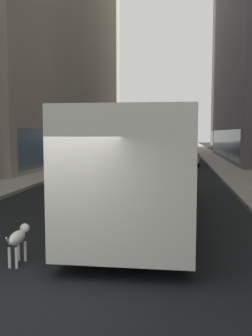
# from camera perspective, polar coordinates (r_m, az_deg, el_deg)

# --- Properties ---
(ground_plane) EXTENTS (120.00, 120.00, 0.00)m
(ground_plane) POSITION_cam_1_polar(r_m,az_deg,el_deg) (40.63, 4.71, 1.72)
(ground_plane) COLOR black
(sidewalk_left) EXTENTS (2.40, 110.00, 0.15)m
(sidewalk_left) POSITION_cam_1_polar(r_m,az_deg,el_deg) (41.32, -3.21, 1.89)
(sidewalk_left) COLOR #ADA89E
(sidewalk_left) RESTS_ON ground
(sidewalk_right) EXTENTS (2.40, 110.00, 0.15)m
(sidewalk_right) POSITION_cam_1_polar(r_m,az_deg,el_deg) (40.72, 12.75, 1.72)
(sidewalk_right) COLOR #9E9991
(sidewalk_right) RESTS_ON ground
(building_left_far) EXTENTS (10.13, 20.42, 38.30)m
(building_left_far) POSITION_cam_1_polar(r_m,az_deg,el_deg) (53.19, -8.68, 23.46)
(building_left_far) COLOR #B2A893
(building_left_far) RESTS_ON ground
(building_right_far) EXTENTS (8.07, 20.12, 41.94)m
(building_right_far) POSITION_cam_1_polar(r_m,az_deg,el_deg) (61.63, 17.89, 22.47)
(building_right_far) COLOR #A0937F
(building_right_far) RESTS_ON ground
(transit_bus) EXTENTS (2.78, 11.53, 3.05)m
(transit_bus) POSITION_cam_1_polar(r_m,az_deg,el_deg) (11.93, 3.14, 1.57)
(transit_bus) COLOR silver
(transit_bus) RESTS_ON ground
(car_red_coupe) EXTENTS (1.85, 4.56, 1.62)m
(car_red_coupe) POSITION_cam_1_polar(r_m,az_deg,el_deg) (45.15, 8.59, 3.09)
(car_red_coupe) COLOR red
(car_red_coupe) RESTS_ON ground
(car_grey_wagon) EXTENTS (1.94, 4.30, 1.62)m
(car_grey_wagon) POSITION_cam_1_polar(r_m,az_deg,el_deg) (30.21, 8.98, 1.99)
(car_grey_wagon) COLOR slate
(car_grey_wagon) RESTS_ON ground
(car_yellow_taxi) EXTENTS (1.93, 3.98, 1.62)m
(car_yellow_taxi) POSITION_cam_1_polar(r_m,az_deg,el_deg) (51.86, 2.28, 3.43)
(car_yellow_taxi) COLOR yellow
(car_yellow_taxi) RESTS_ON ground
(car_blue_hatchback) EXTENTS (1.87, 4.72, 1.62)m
(car_blue_hatchback) POSITION_cam_1_polar(r_m,az_deg,el_deg) (32.11, -1.13, 2.25)
(car_blue_hatchback) COLOR #4C6BB7
(car_blue_hatchback) RESTS_ON ground
(car_black_suv) EXTENTS (1.91, 4.46, 1.62)m
(car_black_suv) POSITION_cam_1_polar(r_m,az_deg,el_deg) (22.06, -1.01, 0.83)
(car_black_suv) COLOR black
(car_black_suv) RESTS_ON ground
(dalmatian_dog) EXTENTS (0.22, 0.96, 0.72)m
(dalmatian_dog) POSITION_cam_1_polar(r_m,az_deg,el_deg) (7.82, -15.88, -10.06)
(dalmatian_dog) COLOR white
(dalmatian_dog) RESTS_ON ground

